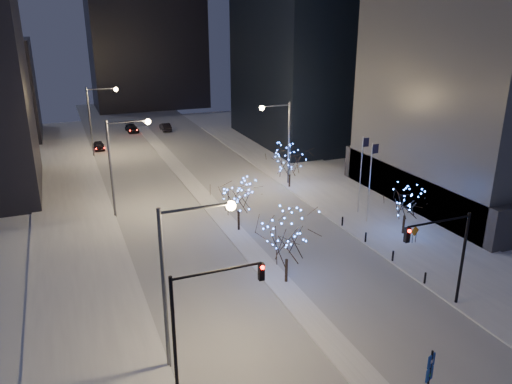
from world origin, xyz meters
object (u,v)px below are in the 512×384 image
street_lamp_east (282,133)px  car_far (132,128)px  street_lamp_w_far (97,112)px  street_lamp_w_mid (120,154)px  traffic_signal_west (202,308)px  car_mid (165,127)px  construction_sign (415,233)px  street_lamp_w_near (182,264)px  holiday_tree_plaza_near (406,202)px  holiday_tree_median_near (287,238)px  holiday_tree_plaza_far (290,161)px  traffic_signal_east (447,247)px  wayfinding_sign (430,371)px  holiday_tree_median_far (238,196)px  car_near (99,146)px

street_lamp_east → car_far: street_lamp_east is taller
street_lamp_w_far → street_lamp_w_mid: bearing=-90.0°
street_lamp_w_far → traffic_signal_west: street_lamp_w_far is taller
street_lamp_w_mid → car_mid: (12.44, 38.37, -5.81)m
car_mid → construction_sign: 56.17m
street_lamp_w_near → street_lamp_w_mid: (0.00, 25.00, 0.00)m
street_lamp_w_mid → street_lamp_w_far: 25.00m
holiday_tree_plaza_near → car_far: bearing=107.2°
street_lamp_east → holiday_tree_median_near: bearing=-113.8°
street_lamp_w_far → holiday_tree_plaza_far: bearing=-50.3°
traffic_signal_east → holiday_tree_plaza_near: bearing=63.6°
street_lamp_w_far → holiday_tree_median_near: street_lamp_w_far is taller
holiday_tree_plaza_far → wayfinding_sign: (-8.50, -34.56, -1.26)m
holiday_tree_median_near → traffic_signal_west: bearing=-137.4°
street_lamp_w_near → street_lamp_w_mid: bearing=90.0°
car_far → holiday_tree_median_far: (2.75, -47.71, 2.92)m
car_near → holiday_tree_plaza_near: bearing=-62.1°
traffic_signal_east → holiday_tree_median_near: (-8.44, 7.23, -0.96)m
wayfinding_sign → car_far: bearing=74.1°
holiday_tree_median_near → wayfinding_sign: holiday_tree_median_near is taller
street_lamp_w_mid → car_near: (0.07, 28.78, -5.86)m
holiday_tree_median_near → holiday_tree_plaza_far: holiday_tree_median_near is taller
street_lamp_east → wayfinding_sign: 37.16m
street_lamp_w_mid → street_lamp_east: bearing=9.0°
holiday_tree_median_far → holiday_tree_plaza_near: size_ratio=1.13×
construction_sign → car_far: bearing=97.7°
traffic_signal_west → holiday_tree_plaza_near: bearing=28.2°
car_far → wayfinding_sign: wayfinding_sign is taller
street_lamp_w_far → wayfinding_sign: 59.19m
car_near → traffic_signal_west: bearing=-90.0°
street_lamp_w_far → car_mid: 19.16m
traffic_signal_east → car_near: 57.76m
wayfinding_sign → street_lamp_east: bearing=58.1°
car_near → wayfinding_sign: size_ratio=1.14×
traffic_signal_west → car_mid: (11.94, 65.37, -4.07)m
holiday_tree_plaza_far → holiday_tree_plaza_near: bearing=-76.0°
car_mid → wayfinding_sign: (-1.50, -71.37, 1.34)m
car_near → construction_sign: size_ratio=2.31×
street_lamp_w_far → street_lamp_east: (19.02, -22.00, -0.05)m
traffic_signal_west → holiday_tree_median_near: traffic_signal_west is taller
holiday_tree_plaza_near → holiday_tree_median_far: bearing=155.0°
holiday_tree_median_near → car_far: bearing=92.7°
street_lamp_w_near → car_mid: 64.84m
holiday_tree_plaza_far → street_lamp_w_far: bearing=129.7°
street_lamp_w_near → street_lamp_w_far: bearing=90.0°
street_lamp_east → holiday_tree_plaza_near: street_lamp_east is taller
holiday_tree_median_far → holiday_tree_plaza_far: holiday_tree_median_far is taller
car_near → car_mid: size_ratio=0.90×
car_mid → holiday_tree_median_near: 57.31m
traffic_signal_west → car_near: (-0.43, 55.79, -4.12)m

